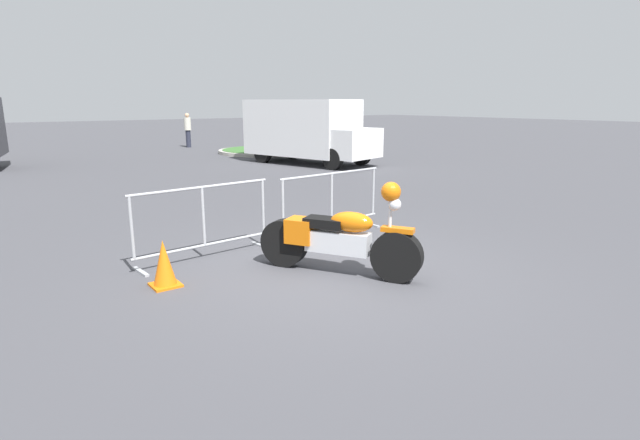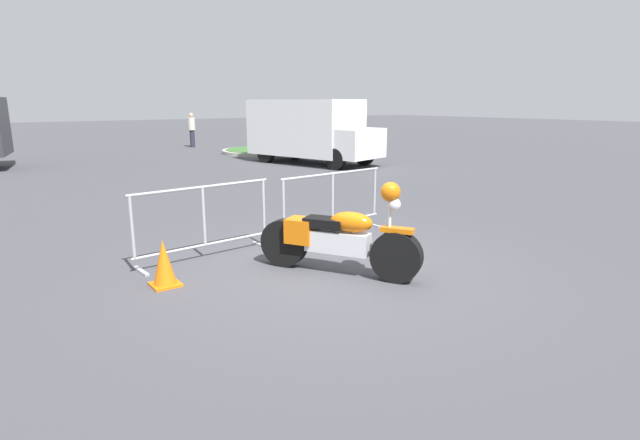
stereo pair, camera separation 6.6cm
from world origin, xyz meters
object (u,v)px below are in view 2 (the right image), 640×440
object	(u,v)px
crowd_barrier_far	(332,203)
traffic_cone	(164,263)
crowd_barrier_near	(204,221)
pedestrian	(192,129)
delivery_van	(310,129)
motorcycle	(338,238)

from	to	relation	value
crowd_barrier_far	traffic_cone	bearing A→B (deg)	-166.59
crowd_barrier_near	pedestrian	bearing A→B (deg)	68.69
crowd_barrier_near	crowd_barrier_far	size ratio (longest dim) A/B	1.00
crowd_barrier_near	delivery_van	bearing A→B (deg)	47.76
pedestrian	traffic_cone	bearing A→B (deg)	62.28
delivery_van	traffic_cone	size ratio (longest dim) A/B	9.04
motorcycle	delivery_van	world-z (taller)	delivery_van
delivery_van	crowd_barrier_far	bearing A→B (deg)	-47.46
crowd_barrier_far	delivery_van	distance (m)	10.20
motorcycle	crowd_barrier_near	size ratio (longest dim) A/B	0.94
motorcycle	crowd_barrier_near	xyz separation A→B (m)	(-1.16, 1.64, 0.07)
crowd_barrier_far	traffic_cone	xyz separation A→B (m)	(-3.18, -0.76, -0.26)
pedestrian	traffic_cone	world-z (taller)	pedestrian
pedestrian	delivery_van	bearing A→B (deg)	90.90
motorcycle	crowd_barrier_far	bearing A→B (deg)	114.40
motorcycle	traffic_cone	bearing A→B (deg)	-143.98
motorcycle	crowd_barrier_far	distance (m)	2.01
delivery_van	pedestrian	bearing A→B (deg)	170.86
traffic_cone	delivery_van	bearing A→B (deg)	47.18
crowd_barrier_far	motorcycle	bearing A→B (deg)	-125.24
traffic_cone	crowd_barrier_far	bearing A→B (deg)	13.41
crowd_barrier_near	traffic_cone	world-z (taller)	crowd_barrier_near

